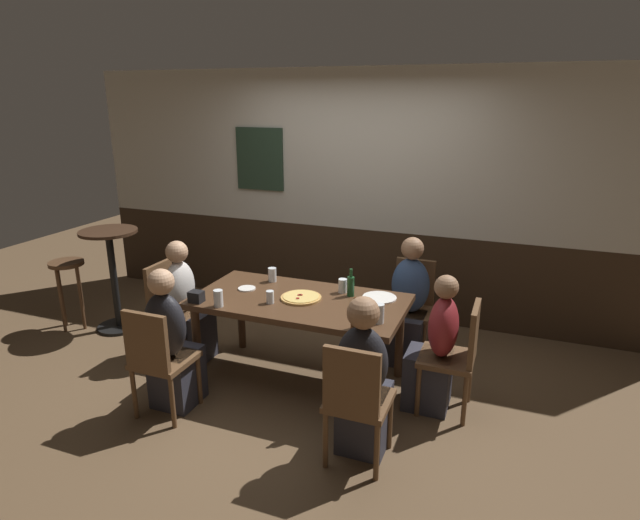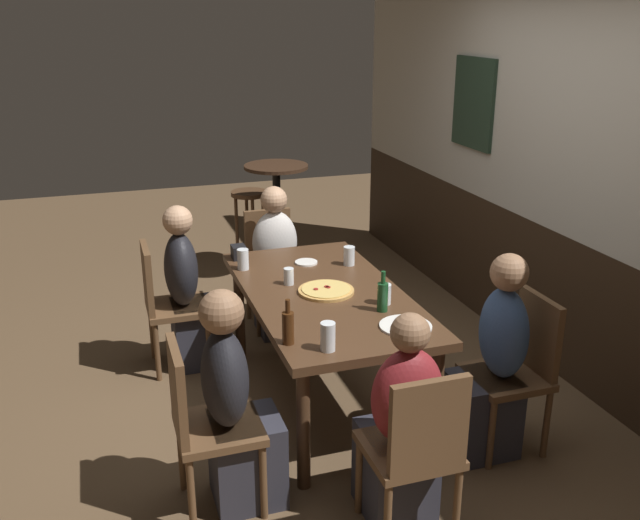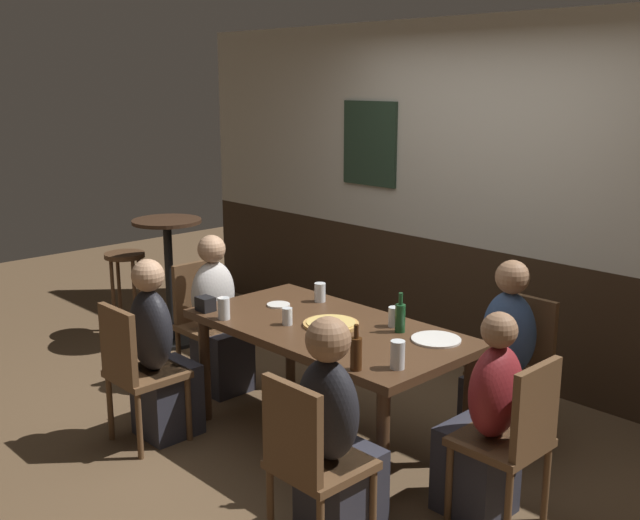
% 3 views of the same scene
% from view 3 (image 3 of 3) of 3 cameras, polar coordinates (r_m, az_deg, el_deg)
% --- Properties ---
extents(ground_plane, '(12.00, 12.00, 0.00)m').
position_cam_3_polar(ground_plane, '(4.76, 0.63, -13.44)').
color(ground_plane, brown).
extents(wall_back, '(6.40, 0.13, 2.60)m').
position_cam_3_polar(wall_back, '(5.59, 12.82, 4.39)').
color(wall_back, '#332316').
rests_on(wall_back, ground_plane).
extents(dining_table, '(1.72, 0.89, 0.74)m').
position_cam_3_polar(dining_table, '(4.50, 0.65, -5.93)').
color(dining_table, '#472D1C').
rests_on(dining_table, ground_plane).
extents(chair_left_near, '(0.40, 0.40, 0.88)m').
position_cam_3_polar(chair_left_near, '(4.64, -13.79, -7.86)').
color(chair_left_near, brown).
rests_on(chair_left_near, ground_plane).
extents(chair_right_near, '(0.40, 0.40, 0.88)m').
position_cam_3_polar(chair_right_near, '(3.52, -0.80, -14.69)').
color(chair_right_near, brown).
rests_on(chair_right_near, ground_plane).
extents(chair_head_east, '(0.40, 0.40, 0.88)m').
position_cam_3_polar(chair_head_east, '(3.83, 14.49, -12.68)').
color(chair_head_east, brown).
rests_on(chair_head_east, ground_plane).
extents(chair_right_far, '(0.40, 0.40, 0.88)m').
position_cam_3_polar(chair_right_far, '(4.75, 14.73, -7.40)').
color(chair_right_far, brown).
rests_on(chair_right_far, ground_plane).
extents(chair_head_west, '(0.40, 0.40, 0.88)m').
position_cam_3_polar(chair_head_west, '(5.49, -8.74, -4.25)').
color(chair_head_west, brown).
rests_on(chair_head_west, ground_plane).
extents(person_left_near, '(0.34, 0.37, 1.13)m').
position_cam_3_polar(person_left_near, '(4.73, -12.06, -7.61)').
color(person_left_near, '#2D2D38').
rests_on(person_left_near, ground_plane).
extents(person_right_near, '(0.34, 0.37, 1.13)m').
position_cam_3_polar(person_right_near, '(3.62, 1.14, -14.04)').
color(person_right_near, '#2D2D38').
rests_on(person_right_near, ground_plane).
extents(person_head_east, '(0.37, 0.34, 1.09)m').
position_cam_3_polar(person_head_east, '(3.92, 12.36, -12.58)').
color(person_head_east, '#2D2D38').
rests_on(person_head_east, ground_plane).
extents(person_right_far, '(0.34, 0.37, 1.14)m').
position_cam_3_polar(person_right_far, '(4.63, 13.65, -8.09)').
color(person_right_far, '#2D2D38').
rests_on(person_right_far, ground_plane).
extents(person_head_west, '(0.37, 0.34, 1.11)m').
position_cam_3_polar(person_head_west, '(5.37, -7.72, -4.94)').
color(person_head_west, '#2D2D38').
rests_on(person_head_west, ground_plane).
extents(pizza, '(0.33, 0.33, 0.03)m').
position_cam_3_polar(pizza, '(4.46, 0.84, -4.85)').
color(pizza, tan).
rests_on(pizza, dining_table).
extents(pint_glass_amber, '(0.07, 0.07, 0.12)m').
position_cam_3_polar(pint_glass_amber, '(4.92, -0.00, -2.56)').
color(pint_glass_amber, silver).
rests_on(pint_glass_amber, dining_table).
extents(highball_clear, '(0.07, 0.07, 0.15)m').
position_cam_3_polar(highball_clear, '(3.83, 5.89, -7.26)').
color(highball_clear, silver).
rests_on(highball_clear, dining_table).
extents(beer_glass_tall, '(0.07, 0.07, 0.13)m').
position_cam_3_polar(beer_glass_tall, '(4.61, -7.29, -3.77)').
color(beer_glass_tall, silver).
rests_on(beer_glass_tall, dining_table).
extents(tumbler_water, '(0.06, 0.06, 0.10)m').
position_cam_3_polar(tumbler_water, '(4.47, -2.50, -4.36)').
color(tumbler_water, silver).
rests_on(tumbler_water, dining_table).
extents(pint_glass_stout, '(0.07, 0.07, 0.12)m').
position_cam_3_polar(pint_glass_stout, '(4.46, 5.65, -4.40)').
color(pint_glass_stout, silver).
rests_on(pint_glass_stout, dining_table).
extents(beer_bottle_green, '(0.06, 0.06, 0.23)m').
position_cam_3_polar(beer_bottle_green, '(4.36, 6.09, -4.31)').
color(beer_bottle_green, '#194723').
rests_on(beer_bottle_green, dining_table).
extents(beer_bottle_brown, '(0.06, 0.06, 0.24)m').
position_cam_3_polar(beer_bottle_brown, '(3.79, 2.75, -7.01)').
color(beer_bottle_brown, '#42230F').
rests_on(beer_bottle_brown, dining_table).
extents(plate_white_large, '(0.28, 0.28, 0.01)m').
position_cam_3_polar(plate_white_large, '(4.27, 8.78, -5.96)').
color(plate_white_large, white).
rests_on(plate_white_large, dining_table).
extents(plate_white_small, '(0.15, 0.15, 0.01)m').
position_cam_3_polar(plate_white_small, '(4.85, -3.16, -3.41)').
color(plate_white_small, white).
rests_on(plate_white_small, dining_table).
extents(condiment_caddy, '(0.11, 0.09, 0.09)m').
position_cam_3_polar(condiment_caddy, '(4.79, -8.67, -3.31)').
color(condiment_caddy, black).
rests_on(condiment_caddy, dining_table).
extents(side_bar_table, '(0.56, 0.56, 1.05)m').
position_cam_3_polar(side_bar_table, '(6.33, -11.35, -0.84)').
color(side_bar_table, black).
rests_on(side_bar_table, ground_plane).
extents(bar_stool, '(0.34, 0.34, 0.72)m').
position_cam_3_polar(bar_stool, '(6.65, -14.51, -0.78)').
color(bar_stool, '#513521').
rests_on(bar_stool, ground_plane).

